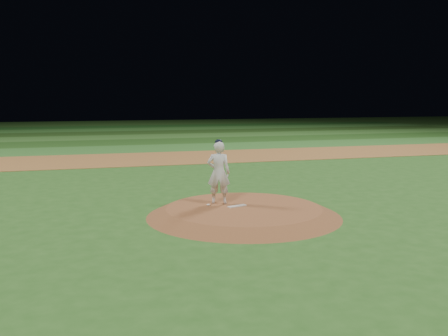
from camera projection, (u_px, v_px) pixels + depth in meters
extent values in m
plane|color=#27581C|center=(244.00, 216.00, 14.15)|extent=(120.00, 120.00, 0.00)
cube|color=#915E2D|center=(163.00, 158.00, 27.45)|extent=(70.00, 6.00, 0.02)
cube|color=#2D6725|center=(149.00, 148.00, 32.68)|extent=(70.00, 5.00, 0.02)
cube|color=#1E4717|center=(140.00, 142.00, 37.43)|extent=(70.00, 5.00, 0.02)
cube|color=#316524|center=(133.00, 137.00, 42.19)|extent=(70.00, 5.00, 0.02)
cube|color=#1E4215|center=(127.00, 133.00, 46.94)|extent=(70.00, 5.00, 0.02)
cube|color=#2D6926|center=(123.00, 130.00, 51.69)|extent=(70.00, 5.00, 0.02)
cube|color=#1B4F19|center=(119.00, 127.00, 56.44)|extent=(70.00, 5.00, 0.02)
cone|color=brown|center=(244.00, 212.00, 14.13)|extent=(5.50, 5.50, 0.25)
cube|color=silver|center=(237.00, 206.00, 14.20)|extent=(0.59, 0.32, 0.03)
ellipsoid|color=white|center=(208.00, 205.00, 14.30)|extent=(0.10, 0.10, 0.06)
imported|color=silver|center=(219.00, 173.00, 14.49)|extent=(0.77, 0.62, 1.83)
ellipsoid|color=black|center=(219.00, 142.00, 14.36)|extent=(0.22, 0.22, 0.15)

